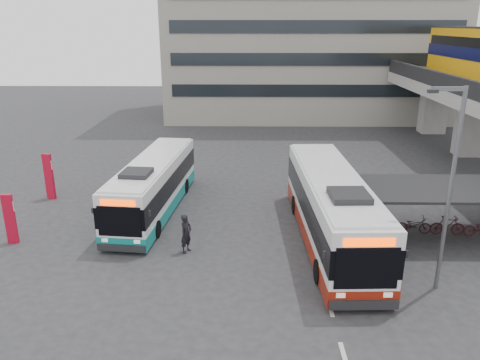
{
  "coord_description": "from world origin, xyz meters",
  "views": [
    {
      "loc": [
        -0.61,
        -18.07,
        9.96
      ],
      "look_at": [
        -0.95,
        5.54,
        2.0
      ],
      "focal_mm": 35.0,
      "sensor_mm": 36.0,
      "label": 1
    }
  ],
  "objects_px": {
    "bus_main": "(331,209)",
    "lamp_post": "(449,180)",
    "pedestrian": "(186,234)",
    "bus_teal": "(154,186)"
  },
  "relations": [
    {
      "from": "bus_main",
      "to": "lamp_post",
      "type": "xyz_separation_m",
      "value": [
        3.42,
        -4.18,
        2.85
      ]
    },
    {
      "from": "bus_main",
      "to": "lamp_post",
      "type": "height_order",
      "value": "lamp_post"
    },
    {
      "from": "pedestrian",
      "to": "bus_teal",
      "type": "bearing_deg",
      "value": 54.4
    },
    {
      "from": "bus_teal",
      "to": "pedestrian",
      "type": "height_order",
      "value": "bus_teal"
    },
    {
      "from": "bus_main",
      "to": "lamp_post",
      "type": "relative_size",
      "value": 1.54
    },
    {
      "from": "bus_teal",
      "to": "pedestrian",
      "type": "bearing_deg",
      "value": -58.82
    },
    {
      "from": "bus_main",
      "to": "pedestrian",
      "type": "height_order",
      "value": "bus_main"
    },
    {
      "from": "bus_main",
      "to": "pedestrian",
      "type": "xyz_separation_m",
      "value": [
        -6.72,
        -1.26,
        -0.74
      ]
    },
    {
      "from": "bus_main",
      "to": "bus_teal",
      "type": "xyz_separation_m",
      "value": [
        -9.09,
        3.67,
        -0.19
      ]
    },
    {
      "from": "bus_teal",
      "to": "lamp_post",
      "type": "relative_size",
      "value": 1.37
    }
  ]
}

